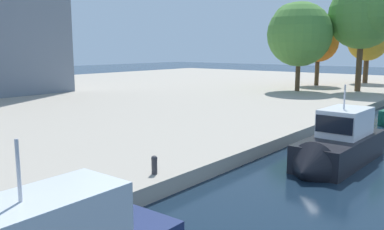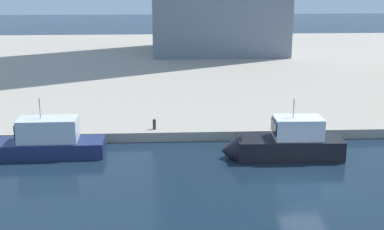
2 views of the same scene
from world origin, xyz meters
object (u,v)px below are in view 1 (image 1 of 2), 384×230
tree_0 (299,32)px  tree_3 (318,41)px  motor_yacht_2 (337,148)px  tree_1 (366,41)px  tree_2 (366,14)px  mooring_bollard_0 (154,164)px

tree_0 → tree_3: 8.69m
motor_yacht_2 → tree_0: bearing=-150.2°
tree_1 → tree_3: 8.87m
tree_1 → tree_2: 13.19m
motor_yacht_2 → mooring_bollard_0: motor_yacht_2 is taller
tree_2 → tree_3: 8.93m
motor_yacht_2 → tree_2: size_ratio=0.62×
tree_3 → tree_2: bearing=-122.2°
motor_yacht_2 → tree_0: (24.91, 13.48, 6.55)m
tree_2 → mooring_bollard_0: bearing=-175.0°
mooring_bollard_0 → tree_3: tree_3 is taller
tree_0 → tree_2: tree_2 is taller
motor_yacht_2 → tree_3: bearing=-155.0°
mooring_bollard_0 → tree_3: size_ratio=0.09×
tree_0 → tree_1: (16.52, -2.72, -0.85)m
tree_1 → tree_2: size_ratio=0.70×
mooring_bollard_0 → tree_0: bearing=15.6°
motor_yacht_2 → tree_1: bearing=-164.1°
mooring_bollard_0 → tree_3: bearing=14.1°
tree_0 → tree_1: size_ratio=1.17×
mooring_bollard_0 → tree_1: (49.48, 6.48, 5.44)m
mooring_bollard_0 → tree_2: size_ratio=0.06×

